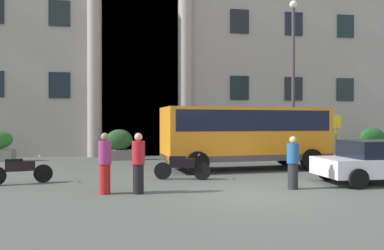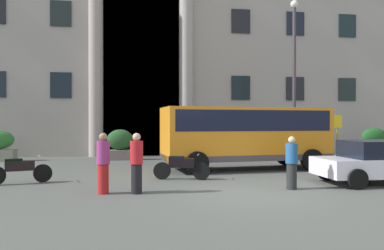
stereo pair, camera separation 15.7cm
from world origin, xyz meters
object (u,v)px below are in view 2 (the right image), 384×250
Objects in this scene: pedestrian_man_red_shirt at (137,163)px; lamppost_plaza_centre at (294,68)px; parked_coupe_end at (380,162)px; motorcycle_far_end at (346,163)px; pedestrian_child_trailing at (103,163)px; hedge_planter_west at (120,145)px; hedge_planter_entrance_right at (374,142)px; motorcycle_near_kerb at (18,170)px; bus_stop_sign at (337,133)px; scooter_by_planter at (180,167)px; orange_minibus at (246,132)px; pedestrian_man_crossing at (292,163)px.

lamppost_plaza_centre reaches higher than pedestrian_man_red_shirt.
parked_coupe_end is at bearing -92.38° from lamppost_plaza_centre.
motorcycle_far_end is 1.17× the size of pedestrian_child_trailing.
lamppost_plaza_centre is (0.30, 7.31, 4.08)m from parked_coupe_end.
hedge_planter_west is at bearing 166.99° from lamppost_plaza_centre.
hedge_planter_entrance_right is 0.87× the size of motorcycle_near_kerb.
motorcycle_far_end is 6.83m from lamppost_plaza_centre.
pedestrian_man_red_shirt is (-9.68, -6.29, -0.61)m from bus_stop_sign.
hedge_planter_west is at bearing 51.36° from motorcycle_near_kerb.
bus_stop_sign is at bearing -46.21° from lamppost_plaza_centre.
scooter_by_planter is at bearing 110.41° from pedestrian_child_trailing.
pedestrian_child_trailing is at bearing -54.67° from motorcycle_near_kerb.
parked_coupe_end is at bearing 70.43° from pedestrian_child_trailing.
parked_coupe_end reaches higher than motorcycle_near_kerb.
motorcycle_far_end is (-1.76, -3.69, -1.01)m from bus_stop_sign.
hedge_planter_entrance_right is at bearing -98.67° from pedestrian_man_red_shirt.
lamppost_plaza_centre is at bearing 35.26° from orange_minibus.
orange_minibus reaches higher than motorcycle_near_kerb.
pedestrian_child_trailing is (-5.50, 0.14, 0.07)m from pedestrian_man_crossing.
pedestrian_man_crossing is (-5.10, -6.30, -0.68)m from bus_stop_sign.
bus_stop_sign is at bearing 10.57° from orange_minibus.
motorcycle_near_kerb is at bearing -156.49° from hedge_planter_entrance_right.
scooter_by_planter is 1.14× the size of pedestrian_man_red_shirt.
parked_coupe_end reaches higher than scooter_by_planter.
pedestrian_child_trailing is at bearing -176.48° from parked_coupe_end.
orange_minibus is 4.43× the size of hedge_planter_west.
scooter_by_planter is at bearing -73.07° from hedge_planter_west.
scooter_by_planter is 9.62m from lamppost_plaza_centre.
motorcycle_near_kerb is at bearing 172.00° from parked_coupe_end.
bus_stop_sign is at bearing 40.78° from scooter_by_planter.
parked_coupe_end is at bearing -47.41° from hedge_planter_west.
motorcycle_far_end is 1.18× the size of pedestrian_man_red_shirt.
lamppost_plaza_centre is (-1.51, 1.58, 3.33)m from bus_stop_sign.
scooter_by_planter is at bearing -148.59° from hedge_planter_entrance_right.
hedge_planter_entrance_right is 18.31m from pedestrian_child_trailing.
orange_minibus is 4.93m from pedestrian_man_crossing.
hedge_planter_entrance_right is 0.99× the size of pedestrian_man_red_shirt.
pedestrian_man_crossing is (5.33, -9.94, 0.00)m from hedge_planter_west.
orange_minibus is at bearing -88.02° from pedestrian_man_red_shirt.
parked_coupe_end is at bearing -25.60° from motorcycle_near_kerb.
motorcycle_near_kerb is at bearing 14.21° from pedestrian_man_red_shirt.
scooter_by_planter is 1.23× the size of pedestrian_man_crossing.
pedestrian_man_red_shirt reaches higher than motorcycle_near_kerb.
pedestrian_child_trailing is (-5.58, -4.73, -0.72)m from orange_minibus.
motorcycle_far_end is at bearing 122.80° from pedestrian_man_crossing.
orange_minibus is 3.60× the size of motorcycle_far_end.
orange_minibus reaches higher than hedge_planter_west.
orange_minibus is 11.11m from hedge_planter_entrance_right.
motorcycle_far_end is 4.26m from pedestrian_man_crossing.
hedge_planter_entrance_right reaches higher than hedge_planter_west.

